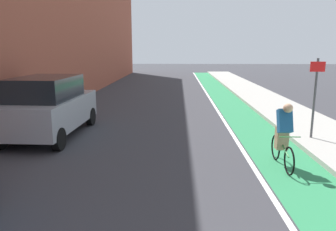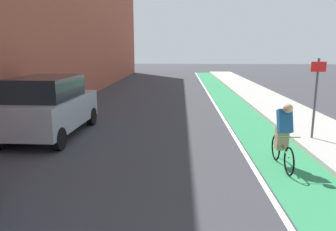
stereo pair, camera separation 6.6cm
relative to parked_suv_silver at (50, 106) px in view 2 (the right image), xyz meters
name	(u,v)px [view 2 (the right image)]	position (x,y,z in m)	size (l,w,h in m)	color
ground_plane	(163,105)	(3.37, 6.19, -1.02)	(92.33, 92.33, 0.00)	#38383D
bike_lane_paint	(227,99)	(6.99, 8.19, -1.01)	(1.60, 41.97, 0.00)	#2D8451
lane_divider_stripe	(212,99)	(6.09, 8.19, -1.01)	(0.12, 41.97, 0.00)	white
sidewalk_right	(263,98)	(9.06, 8.19, -0.95)	(2.53, 41.97, 0.14)	#A8A59E
parked_suv_silver	(50,106)	(0.00, 0.00, 0.00)	(2.05, 4.27, 1.98)	#9EA0A8
cyclist_mid	(283,133)	(6.78, -2.62, -0.17)	(0.48, 1.71, 1.61)	black
street_sign_post	(316,91)	(8.38, -0.43, 0.59)	(0.44, 0.07, 2.44)	#4C4C51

